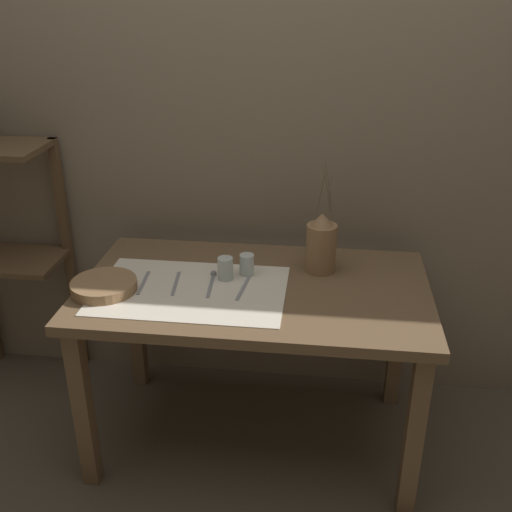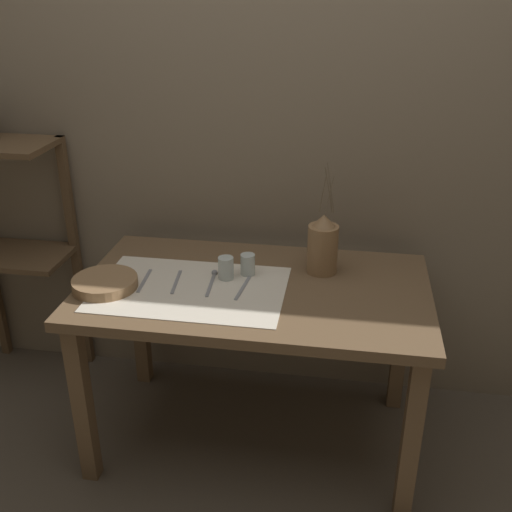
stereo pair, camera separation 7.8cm
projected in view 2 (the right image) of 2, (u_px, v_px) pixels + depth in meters
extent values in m
plane|color=brown|center=(255.00, 436.00, 2.52)|extent=(12.00, 12.00, 0.00)
cube|color=#7A6B56|center=(274.00, 127.00, 2.45)|extent=(7.00, 0.06, 2.40)
cube|color=brown|center=(254.00, 290.00, 2.23)|extent=(1.29, 0.75, 0.04)
cube|color=brown|center=(83.00, 405.00, 2.19)|extent=(0.06, 0.06, 0.68)
cube|color=brown|center=(411.00, 441.00, 2.02)|extent=(0.06, 0.06, 0.68)
cube|color=brown|center=(140.00, 317.00, 2.75)|extent=(0.06, 0.06, 0.68)
cube|color=brown|center=(401.00, 340.00, 2.58)|extent=(0.06, 0.06, 0.68)
cube|color=brown|center=(14.00, 255.00, 2.68)|extent=(0.49, 0.31, 0.02)
cube|color=brown|center=(76.00, 258.00, 2.79)|extent=(0.04, 0.04, 1.14)
cube|color=beige|center=(191.00, 289.00, 2.19)|extent=(0.69, 0.46, 0.00)
cylinder|color=olive|center=(322.00, 249.00, 2.28)|extent=(0.12, 0.12, 0.19)
cone|color=olive|center=(324.00, 220.00, 2.23)|extent=(0.09, 0.09, 0.05)
cylinder|color=brown|center=(322.00, 195.00, 2.21)|extent=(0.02, 0.02, 0.14)
cylinder|color=brown|center=(331.00, 188.00, 2.19)|extent=(0.04, 0.00, 0.19)
cylinder|color=brown|center=(329.00, 196.00, 2.19)|extent=(0.03, 0.02, 0.15)
cylinder|color=brown|center=(329.00, 190.00, 2.18)|extent=(0.04, 0.04, 0.18)
cylinder|color=#8E6B47|center=(105.00, 283.00, 2.19)|extent=(0.24, 0.24, 0.04)
cylinder|color=#B7C1BC|center=(226.00, 268.00, 2.25)|extent=(0.06, 0.06, 0.09)
cylinder|color=#B7C1BC|center=(248.00, 264.00, 2.28)|extent=(0.06, 0.06, 0.08)
cube|color=gray|center=(144.00, 281.00, 2.24)|extent=(0.03, 0.18, 0.00)
cube|color=gray|center=(176.00, 282.00, 2.23)|extent=(0.03, 0.18, 0.00)
cube|color=gray|center=(211.00, 285.00, 2.21)|extent=(0.02, 0.18, 0.00)
sphere|color=gray|center=(215.00, 273.00, 2.30)|extent=(0.02, 0.02, 0.02)
cube|color=gray|center=(243.00, 288.00, 2.19)|extent=(0.03, 0.18, 0.00)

